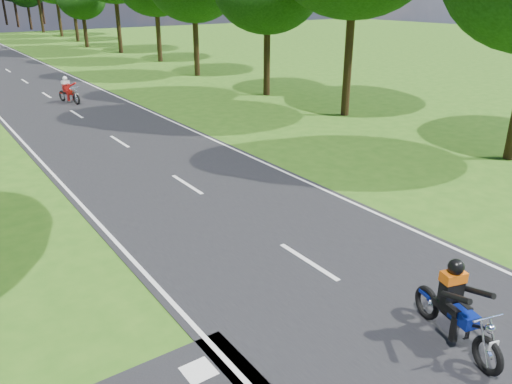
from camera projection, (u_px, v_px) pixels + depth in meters
ground at (373, 304)px, 9.96m from camera, size 160.00×160.00×0.00m
rider_near_blue at (459, 305)px, 8.55m from camera, size 1.11×1.97×1.56m
rider_far_red at (68, 90)px, 27.44m from camera, size 1.01×1.82×1.44m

